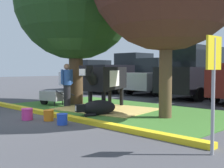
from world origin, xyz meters
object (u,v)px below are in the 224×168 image
object	(u,v)px
bucket_orange	(49,115)
shade_tree_left	(75,0)
cow_holstein	(106,79)
person_handler	(67,84)
calf_lying	(98,108)
bucket_pink	(27,114)
wheelbarrow	(53,96)
hatchback_white	(92,75)
suv_dark_grey	(196,72)
sedan_silver	(158,77)
bucket_blue	(62,119)
pickup_truck_black	(125,74)
parking_sign	(214,71)

from	to	relation	value
bucket_orange	shade_tree_left	bearing A→B (deg)	130.03
cow_holstein	person_handler	world-z (taller)	person_handler
calf_lying	bucket_pink	xyz separation A→B (m)	(-0.86, -1.93, -0.07)
shade_tree_left	cow_holstein	bearing A→B (deg)	-3.45
cow_holstein	wheelbarrow	size ratio (longest dim) A/B	1.84
hatchback_white	suv_dark_grey	size ratio (longest dim) A/B	0.96
shade_tree_left	sedan_silver	distance (m)	7.09
sedan_silver	bucket_orange	bearing A→B (deg)	-72.24
wheelbarrow	bucket_blue	world-z (taller)	wheelbarrow
shade_tree_left	person_handler	xyz separation A→B (m)	(0.36, -0.71, -3.31)
pickup_truck_black	sedan_silver	bearing A→B (deg)	0.61
bucket_pink	sedan_silver	distance (m)	9.80
calf_lying	wheelbarrow	world-z (taller)	wheelbarrow
parking_sign	bucket_blue	bearing A→B (deg)	-176.59
person_handler	bucket_blue	size ratio (longest dim) A/B	5.52
cow_holstein	sedan_silver	world-z (taller)	sedan_silver
parking_sign	suv_dark_grey	world-z (taller)	suv_dark_grey
cow_holstein	wheelbarrow	world-z (taller)	cow_holstein
calf_lying	suv_dark_grey	size ratio (longest dim) A/B	0.29
hatchback_white	wheelbarrow	bearing A→B (deg)	-50.95
bucket_pink	person_handler	bearing A→B (deg)	120.64
parking_sign	suv_dark_grey	distance (m)	9.87
person_handler	suv_dark_grey	xyz separation A→B (m)	(1.73, 6.56, 0.39)
pickup_truck_black	sedan_silver	world-z (taller)	pickup_truck_black
calf_lying	person_handler	bearing A→B (deg)	166.96
bucket_blue	sedan_silver	xyz separation A→B (m)	(-3.66, 9.19, 0.83)
calf_lying	bucket_pink	world-z (taller)	calf_lying
wheelbarrow	sedan_silver	distance (m)	7.25
bucket_orange	hatchback_white	world-z (taller)	hatchback_white
person_handler	suv_dark_grey	distance (m)	6.80
wheelbarrow	bucket_pink	distance (m)	3.12
bucket_blue	suv_dark_grey	distance (m)	8.87
person_handler	bucket_orange	xyz separation A→B (m)	(2.01, -2.11, -0.72)
calf_lying	suv_dark_grey	bearing A→B (deg)	94.72
calf_lying	pickup_truck_black	world-z (taller)	pickup_truck_black
parking_sign	sedan_silver	bearing A→B (deg)	130.49
bucket_orange	sedan_silver	world-z (taller)	sedan_silver
cow_holstein	sedan_silver	size ratio (longest dim) A/B	0.68
bucket_orange	sedan_silver	distance (m)	9.62
bucket_orange	hatchback_white	size ratio (longest dim) A/B	0.07
wheelbarrow	person_handler	bearing A→B (deg)	16.58
hatchback_white	parking_sign	bearing A→B (deg)	-33.84
bucket_pink	pickup_truck_black	bearing A→B (deg)	117.32
shade_tree_left	hatchback_white	xyz separation A→B (m)	(-6.05, 6.16, -3.20)
parking_sign	sedan_silver	distance (m)	11.78
calf_lying	hatchback_white	bearing A→B (deg)	139.67
sedan_silver	suv_dark_grey	size ratio (longest dim) A/B	0.96
bucket_orange	suv_dark_grey	world-z (taller)	suv_dark_grey
hatchback_white	pickup_truck_black	size ratio (longest dim) A/B	0.82
suv_dark_grey	wheelbarrow	bearing A→B (deg)	-109.56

